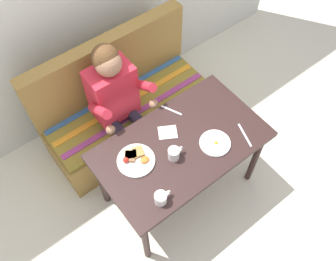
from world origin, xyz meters
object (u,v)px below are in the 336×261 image
(knife, at_px, (245,135))
(coffee_mug, at_px, (174,153))
(couch, at_px, (125,109))
(plate_eggs, at_px, (215,143))
(person, at_px, (118,99))
(plate_breakfast, at_px, (135,159))
(napkin, at_px, (168,132))
(coffee_mug_second, at_px, (161,198))
(table, at_px, (181,150))
(fork, at_px, (171,110))

(knife, bearing_deg, coffee_mug, 179.51)
(couch, relative_size, plate_eggs, 6.62)
(couch, bearing_deg, person, -127.36)
(plate_breakfast, xyz_separation_m, napkin, (0.31, 0.04, -0.01))
(coffee_mug, xyz_separation_m, knife, (0.50, -0.17, -0.05))
(couch, relative_size, knife, 7.20)
(couch, distance_m, knife, 1.14)
(person, relative_size, plate_eggs, 5.58)
(plate_breakfast, distance_m, knife, 0.79)
(plate_eggs, height_order, napkin, plate_eggs)
(plate_eggs, xyz_separation_m, coffee_mug_second, (-0.55, -0.11, 0.04))
(person, distance_m, plate_breakfast, 0.53)
(couch, bearing_deg, table, -90.00)
(couch, bearing_deg, fork, -75.89)
(plate_breakfast, relative_size, napkin, 1.97)
(plate_breakfast, distance_m, coffee_mug, 0.26)
(plate_breakfast, bearing_deg, fork, 21.68)
(plate_eggs, xyz_separation_m, knife, (0.21, -0.08, -0.01))
(plate_breakfast, height_order, fork, plate_breakfast)
(table, bearing_deg, coffee_mug_second, -145.80)
(coffee_mug, xyz_separation_m, coffee_mug_second, (-0.26, -0.20, -0.00))
(table, distance_m, plate_breakfast, 0.35)
(person, bearing_deg, coffee_mug, -87.35)
(knife, bearing_deg, coffee_mug_second, -159.70)
(plate_eggs, bearing_deg, napkin, 126.52)
(coffee_mug_second, relative_size, napkin, 0.90)
(table, xyz_separation_m, napkin, (-0.02, 0.13, 0.09))
(table, xyz_separation_m, coffee_mug, (-0.10, -0.05, 0.13))
(person, height_order, coffee_mug_second, person)
(coffee_mug, relative_size, napkin, 0.90)
(couch, height_order, napkin, couch)
(person, relative_size, plate_breakfast, 4.69)
(coffee_mug, distance_m, knife, 0.53)
(plate_eggs, bearing_deg, person, 113.57)
(couch, bearing_deg, plate_eggs, -78.43)
(plate_eggs, relative_size, knife, 1.09)
(coffee_mug_second, distance_m, napkin, 0.52)
(table, xyz_separation_m, plate_eggs, (0.19, -0.14, 0.09))
(fork, bearing_deg, plate_eggs, -105.37)
(table, distance_m, knife, 0.46)
(coffee_mug_second, height_order, knife, coffee_mug_second)
(coffee_mug, bearing_deg, napkin, 64.54)
(person, height_order, knife, person)
(table, xyz_separation_m, plate_breakfast, (-0.32, 0.09, 0.10))
(fork, bearing_deg, person, 104.99)
(napkin, bearing_deg, fork, 43.94)
(coffee_mug, height_order, napkin, coffee_mug)
(couch, relative_size, coffee_mug, 12.20)
(table, distance_m, plate_eggs, 0.25)
(table, bearing_deg, plate_eggs, -37.41)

